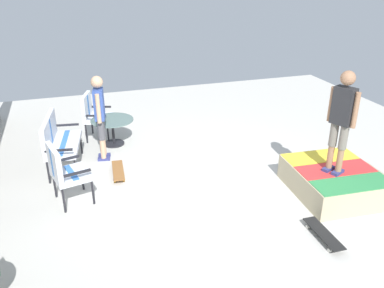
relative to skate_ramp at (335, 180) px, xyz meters
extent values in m
cube|color=beige|center=(1.02, 1.95, -0.28)|extent=(12.00, 12.00, 0.10)
cube|color=tan|center=(0.00, 0.03, -0.01)|extent=(1.60, 1.43, 0.44)
cube|color=#338C4C|center=(-0.50, 0.06, 0.22)|extent=(0.57, 1.32, 0.01)
cube|color=red|center=(0.00, 0.03, 0.22)|extent=(0.57, 1.32, 0.01)
cube|color=yellow|center=(0.51, 0.00, 0.22)|extent=(0.57, 1.32, 0.01)
cylinder|color=#B2B2B7|center=(0.04, 0.67, 0.19)|extent=(1.46, 0.14, 0.05)
cube|color=tan|center=(-0.06, -0.91, -0.03)|extent=(1.51, 0.72, 0.37)
cylinder|color=black|center=(1.73, 4.20, -0.01)|extent=(0.04, 0.04, 0.44)
cylinder|color=black|center=(2.88, 4.03, -0.01)|extent=(0.04, 0.04, 0.44)
cylinder|color=black|center=(1.79, 4.66, -0.01)|extent=(0.04, 0.04, 0.44)
cylinder|color=black|center=(2.95, 4.50, -0.01)|extent=(0.04, 0.04, 0.44)
cube|color=silver|center=(2.34, 4.35, 0.25)|extent=(1.31, 0.72, 0.08)
cube|color=#3872C6|center=(2.34, 4.35, 0.30)|extent=(1.21, 0.27, 0.00)
cube|color=silver|center=(2.37, 4.58, 0.54)|extent=(1.25, 0.26, 0.50)
cube|color=#3872C6|center=(2.37, 4.58, 0.54)|extent=(0.11, 0.10, 0.46)
cube|color=black|center=(1.74, 4.43, 0.41)|extent=(0.11, 0.47, 0.04)
cube|color=black|center=(2.94, 4.26, 0.41)|extent=(0.11, 0.47, 0.04)
cylinder|color=black|center=(3.26, 3.44, -0.01)|extent=(0.04, 0.04, 0.44)
cylinder|color=black|center=(3.77, 3.28, -0.01)|extent=(0.04, 0.04, 0.44)
cylinder|color=black|center=(3.40, 3.89, -0.01)|extent=(0.04, 0.04, 0.44)
cylinder|color=black|center=(3.91, 3.73, -0.01)|extent=(0.04, 0.04, 0.44)
cube|color=silver|center=(3.58, 3.58, 0.25)|extent=(0.76, 0.71, 0.08)
cube|color=#3872C6|center=(3.58, 3.58, 0.30)|extent=(0.58, 0.27, 0.00)
cube|color=silver|center=(3.65, 3.81, 0.54)|extent=(0.62, 0.26, 0.50)
cube|color=#3872C6|center=(3.65, 3.81, 0.54)|extent=(0.12, 0.11, 0.46)
cube|color=black|center=(3.31, 3.67, 0.41)|extent=(0.18, 0.46, 0.04)
cube|color=black|center=(3.86, 3.50, 0.41)|extent=(0.18, 0.46, 0.04)
cylinder|color=black|center=(0.86, 3.97, -0.01)|extent=(0.04, 0.04, 0.44)
cylinder|color=black|center=(1.39, 4.10, -0.01)|extent=(0.04, 0.04, 0.44)
cylinder|color=black|center=(0.75, 4.42, -0.01)|extent=(0.04, 0.04, 0.44)
cylinder|color=black|center=(1.27, 4.56, -0.01)|extent=(0.04, 0.04, 0.44)
cube|color=silver|center=(1.07, 4.26, 0.25)|extent=(0.74, 0.69, 0.08)
cube|color=#3872C6|center=(1.07, 4.26, 0.30)|extent=(0.59, 0.24, 0.00)
cube|color=silver|center=(1.01, 4.49, 0.54)|extent=(0.62, 0.23, 0.50)
cube|color=#3872C6|center=(1.01, 4.49, 0.54)|extent=(0.12, 0.11, 0.46)
cube|color=black|center=(0.79, 4.19, 0.41)|extent=(0.15, 0.47, 0.04)
cube|color=black|center=(1.35, 4.33, 0.41)|extent=(0.15, 0.47, 0.04)
cylinder|color=black|center=(3.15, 3.34, 0.05)|extent=(0.06, 0.06, 0.55)
cylinder|color=black|center=(3.15, 3.34, -0.21)|extent=(0.44, 0.44, 0.03)
cylinder|color=slate|center=(3.15, 3.34, 0.33)|extent=(0.90, 0.90, 0.02)
cube|color=navy|center=(2.44, 3.64, -0.20)|extent=(0.15, 0.26, 0.05)
cylinder|color=tan|center=(2.44, 3.64, 0.02)|extent=(0.10, 0.10, 0.40)
cylinder|color=#4C4C51|center=(2.44, 3.64, 0.42)|extent=(0.13, 0.13, 0.40)
cube|color=navy|center=(2.60, 3.61, -0.20)|extent=(0.15, 0.26, 0.05)
cylinder|color=tan|center=(2.60, 3.61, 0.02)|extent=(0.10, 0.10, 0.40)
cylinder|color=#4C4C51|center=(2.60, 3.61, 0.42)|extent=(0.13, 0.13, 0.40)
cube|color=#334C99|center=(2.52, 3.62, 0.92)|extent=(0.35, 0.23, 0.59)
sphere|color=tan|center=(2.52, 3.62, 1.36)|extent=(0.23, 0.23, 0.23)
cylinder|color=tan|center=(2.32, 3.66, 0.90)|extent=(0.08, 0.08, 0.56)
cylinder|color=tan|center=(2.72, 3.59, 0.90)|extent=(0.08, 0.08, 0.56)
cube|color=navy|center=(0.01, 0.17, 0.25)|extent=(0.20, 0.26, 0.05)
cylinder|color=#9E7051|center=(0.01, 0.17, 0.48)|extent=(0.10, 0.10, 0.40)
cylinder|color=slate|center=(0.01, 0.17, 0.88)|extent=(0.13, 0.13, 0.40)
cube|color=navy|center=(-0.15, 0.10, 0.25)|extent=(0.20, 0.26, 0.05)
cylinder|color=#9E7051|center=(-0.15, 0.10, 0.48)|extent=(0.10, 0.10, 0.40)
cylinder|color=slate|center=(-0.15, 0.10, 0.88)|extent=(0.13, 0.13, 0.40)
cube|color=#262628|center=(-0.07, 0.13, 1.37)|extent=(0.37, 0.30, 0.59)
sphere|color=#9E7051|center=(-0.07, 0.13, 1.81)|extent=(0.23, 0.23, 0.23)
cylinder|color=#9E7051|center=(0.11, 0.22, 1.35)|extent=(0.08, 0.08, 0.56)
cylinder|color=#9E7051|center=(-0.25, 0.05, 1.35)|extent=(0.08, 0.08, 0.56)
cube|color=brown|center=(1.74, 3.45, -0.13)|extent=(0.81, 0.26, 0.02)
cylinder|color=gold|center=(2.01, 3.34, -0.20)|extent=(0.06, 0.03, 0.06)
cylinder|color=gold|center=(2.02, 3.50, -0.20)|extent=(0.06, 0.03, 0.06)
cylinder|color=gold|center=(1.45, 3.39, -0.20)|extent=(0.06, 0.03, 0.06)
cylinder|color=gold|center=(1.47, 3.55, -0.20)|extent=(0.06, 0.03, 0.06)
cube|color=black|center=(-1.06, 0.93, -0.13)|extent=(0.80, 0.22, 0.02)
cylinder|color=silver|center=(-0.78, 0.84, -0.20)|extent=(0.06, 0.03, 0.06)
cylinder|color=silver|center=(-0.78, 1.00, -0.20)|extent=(0.06, 0.03, 0.06)
cylinder|color=silver|center=(-1.34, 0.85, -0.20)|extent=(0.06, 0.03, 0.06)
cylinder|color=silver|center=(-1.34, 1.01, -0.20)|extent=(0.06, 0.03, 0.06)
camera|label=1|loc=(-4.97, 4.13, 3.39)|focal=37.68mm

